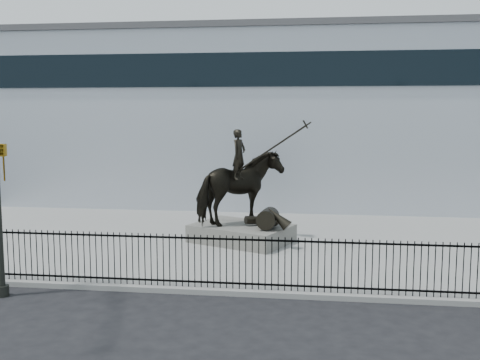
# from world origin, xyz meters

# --- Properties ---
(ground) EXTENTS (120.00, 120.00, 0.00)m
(ground) POSITION_xyz_m (0.00, 0.00, 0.00)
(ground) COLOR black
(ground) RESTS_ON ground
(plaza) EXTENTS (30.00, 12.00, 0.15)m
(plaza) POSITION_xyz_m (0.00, 7.00, 0.07)
(plaza) COLOR gray
(plaza) RESTS_ON ground
(building) EXTENTS (44.00, 14.00, 9.00)m
(building) POSITION_xyz_m (0.00, 20.00, 4.50)
(building) COLOR silver
(building) RESTS_ON ground
(picket_fence) EXTENTS (22.10, 0.10, 1.50)m
(picket_fence) POSITION_xyz_m (0.00, 1.25, 0.90)
(picket_fence) COLOR black
(picket_fence) RESTS_ON plaza
(statue_plinth) EXTENTS (4.15, 3.60, 0.65)m
(statue_plinth) POSITION_xyz_m (-1.24, 6.85, 0.48)
(statue_plinth) COLOR #5C5A54
(statue_plinth) RESTS_ON plaza
(equestrian_statue) EXTENTS (4.09, 3.47, 3.78)m
(equestrian_statue) POSITION_xyz_m (-1.18, 6.82, 2.17)
(equestrian_statue) COLOR black
(equestrian_statue) RESTS_ON statue_plinth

